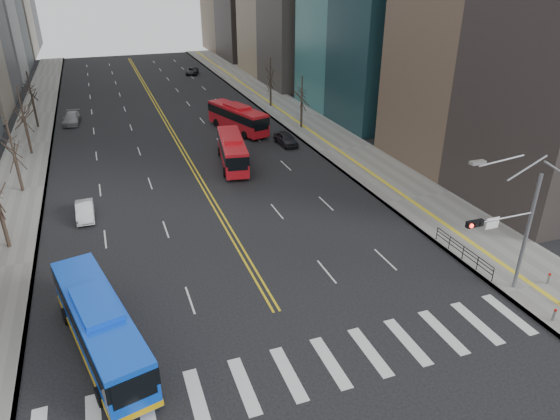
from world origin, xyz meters
The scene contains 16 objects.
ground centered at (0.00, 0.00, 0.00)m, with size 220.00×220.00×0.00m, color black.
sidewalk_right centered at (17.50, 45.00, 0.07)m, with size 7.00×130.00×0.15m, color gray.
sidewalk_left centered at (-16.50, 45.00, 0.07)m, with size 5.00×130.00×0.15m, color gray.
crosswalk centered at (0.00, 0.00, 0.01)m, with size 26.70×4.00×0.01m.
centerline centered at (0.00, 55.00, 0.01)m, with size 0.55×100.00×0.01m.
signal_mast centered at (13.77, 2.00, 4.86)m, with size 5.37×0.37×9.39m.
pedestrian_railing centered at (14.30, 6.00, 0.82)m, with size 0.06×6.06×1.02m.
bollards centered at (16.27, -0.17, 0.55)m, with size 2.87×3.17×0.78m.
street_trees centered at (-7.18, 34.55, 4.87)m, with size 35.20×47.20×7.60m.
blue_bus centered at (-9.92, 5.01, 1.74)m, with size 4.89×11.56×3.31m.
red_bus_near centered at (4.12, 30.03, 1.77)m, with size 3.85×10.13×3.17m.
red_bus_far centered at (7.98, 41.67, 1.86)m, with size 5.38×10.74×3.34m.
car_white centered at (-10.61, 22.31, 0.65)m, with size 1.37×3.92×1.29m, color silver.
car_dark_mid centered at (11.73, 34.38, 0.73)m, with size 1.73×4.30×1.47m, color black.
car_silver centered at (-11.86, 52.45, 0.71)m, with size 2.00×4.92×1.43m, color gray.
car_dark_far centered at (9.90, 81.02, 0.63)m, with size 2.09×4.53×1.26m, color black.
Camera 1 is at (-8.24, -17.93, 18.69)m, focal length 32.00 mm.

